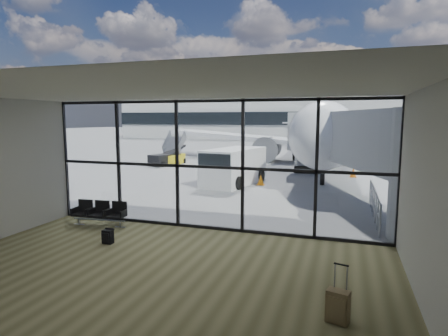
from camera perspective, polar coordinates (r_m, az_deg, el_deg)
The scene contains 21 objects.
ground at distance 52.29m, azimuth 13.15°, elevation 3.03°, with size 220.00×220.00×0.00m, color slate.
lounge_shell at distance 8.51m, azimuth -13.61°, elevation -0.72°, with size 12.02×8.01×4.51m.
glass_curtain_wall at distance 12.86m, azimuth -2.29°, elevation 0.37°, with size 12.10×0.12×4.50m.
jet_bridge at distance 19.07m, azimuth 19.45°, elevation 3.80°, with size 8.00×16.50×4.33m.
apron_railing at distance 15.81m, azimuth 21.95°, elevation -4.45°, with size 0.06×5.46×1.11m.
far_terminal at distance 74.10m, azimuth 14.28°, elevation 7.49°, with size 80.00×12.20×11.00m.
tree_0 at distance 97.44m, azimuth -12.56°, elevation 7.72°, with size 4.95×4.95×7.12m.
tree_1 at distance 94.54m, azimuth -9.40°, elevation 8.19°, with size 5.61×5.61×8.07m.
tree_2 at distance 91.95m, azimuth -6.05°, elevation 8.66°, with size 6.27×6.27×9.03m.
tree_3 at distance 89.66m, azimuth -2.51°, elevation 7.93°, with size 4.95×4.95×7.12m.
tree_4 at distance 87.74m, azimuth 1.20°, elevation 8.35°, with size 5.61×5.61×8.07m.
tree_5 at distance 86.21m, azimuth 5.07°, elevation 8.75°, with size 6.27×6.27×9.03m.
seating_row at distance 14.37m, azimuth -18.30°, elevation -6.36°, with size 2.01×0.73×0.89m.
backpack at distance 12.28m, azimuth -17.30°, elevation -9.95°, with size 0.32×0.29×0.47m.
suitcase at distance 7.79m, azimuth 16.94°, elevation -19.48°, with size 0.46×0.38×1.12m.
airliner at distance 36.58m, azimuth 15.37°, elevation 5.71°, with size 31.94×36.98×9.52m.
service_van at distance 22.14m, azimuth 1.40°, elevation 0.30°, with size 3.02×5.14×2.11m.
belt_loader at distance 31.71m, azimuth -8.93°, elevation 1.40°, with size 2.10×3.74×1.64m.
mobile_stairs at distance 32.45m, azimuth -7.86°, elevation 1.56°, with size 2.08×3.44×2.30m.
traffic_cone_b at distance 22.03m, azimuth 5.63°, elevation -1.85°, with size 0.43×0.43×0.61m.
traffic_cone_c at distance 26.36m, azimuth 19.10°, elevation -0.66°, with size 0.45×0.45×0.64m.
Camera 1 is at (4.44, -11.96, 3.82)m, focal length 30.00 mm.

